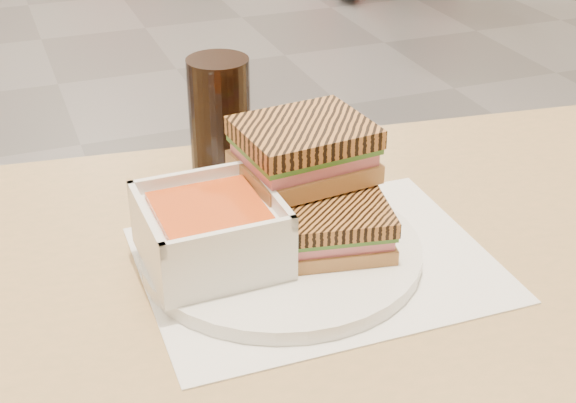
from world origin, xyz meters
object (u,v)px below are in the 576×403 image
object	(u,v)px
cola_glass	(220,122)
main_table	(285,376)
plate	(281,251)
soup_bowl	(211,233)
panini_lower	(337,228)

from	to	relation	value
cola_glass	main_table	bearing A→B (deg)	-92.08
plate	soup_bowl	bearing A→B (deg)	-179.47
main_table	cola_glass	size ratio (longest dim) A/B	8.13
panini_lower	cola_glass	bearing A→B (deg)	104.90
panini_lower	cola_glass	world-z (taller)	cola_glass
main_table	panini_lower	size ratio (longest dim) A/B	10.62
panini_lower	soup_bowl	bearing A→B (deg)	169.05
plate	main_table	bearing A→B (deg)	-106.29
plate	cola_glass	xyz separation A→B (m)	(-0.01, 0.19, 0.07)
soup_bowl	main_table	bearing A→B (deg)	-39.58
main_table	soup_bowl	bearing A→B (deg)	140.42
soup_bowl	plate	bearing A→B (deg)	0.53
main_table	plate	world-z (taller)	plate
main_table	panini_lower	world-z (taller)	panini_lower
main_table	soup_bowl	world-z (taller)	soup_bowl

